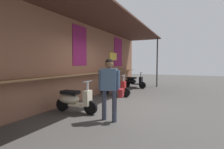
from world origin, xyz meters
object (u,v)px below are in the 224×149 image
(scooter_cream, at_px, (74,100))
(scooter_red, at_px, (113,88))
(scooter_black, at_px, (133,82))
(shopper_with_handbag, at_px, (110,84))

(scooter_cream, relative_size, scooter_red, 1.00)
(scooter_red, distance_m, scooter_black, 2.91)
(shopper_with_handbag, bearing_deg, scooter_cream, 67.57)
(scooter_red, relative_size, scooter_black, 1.00)
(scooter_red, bearing_deg, shopper_with_handbag, -71.03)
(shopper_with_handbag, bearing_deg, scooter_red, 10.95)
(scooter_black, distance_m, shopper_with_handbag, 6.21)
(scooter_black, bearing_deg, scooter_cream, -86.01)
(scooter_cream, distance_m, scooter_red, 2.88)
(scooter_red, xyz_separation_m, shopper_with_handbag, (-3.13, -1.32, 0.57))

